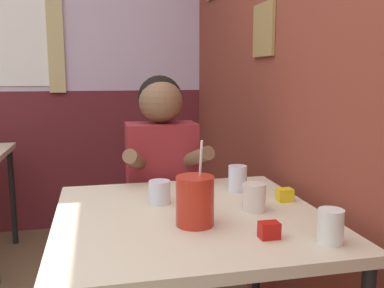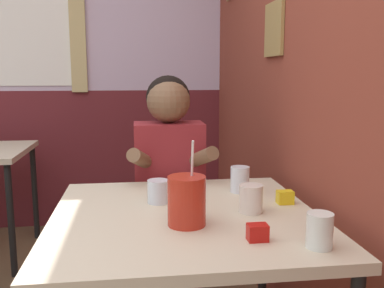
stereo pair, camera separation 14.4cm
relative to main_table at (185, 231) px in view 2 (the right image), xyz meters
name	(u,v)px [view 2 (the right image)]	position (x,y,z in m)	size (l,w,h in m)	color
brick_wall_right	(267,52)	(0.55, 0.86, 0.67)	(0.08, 4.34, 2.70)	brown
back_wall	(66,57)	(-0.70, 2.06, 0.68)	(5.43, 0.09, 2.70)	silver
main_table	(185,231)	(0.00, 0.00, 0.00)	(0.93, 0.94, 0.74)	beige
person_seated	(169,190)	(-0.01, 0.63, -0.02)	(0.42, 0.41, 1.23)	maroon
cocktail_pitcher	(187,201)	(-0.01, -0.12, 0.15)	(0.12, 0.12, 0.28)	#B22819
glass_near_pitcher	(240,179)	(0.26, 0.24, 0.12)	(0.08, 0.08, 0.11)	silver
glass_center	(320,230)	(0.34, -0.35, 0.12)	(0.08, 0.08, 0.10)	silver
glass_far_side	(251,199)	(0.23, -0.02, 0.11)	(0.08, 0.08, 0.10)	silver
glass_by_brick	(158,191)	(-0.09, 0.14, 0.11)	(0.08, 0.08, 0.09)	silver
condiment_ketchup	(258,233)	(0.18, -0.28, 0.09)	(0.06, 0.04, 0.05)	#B7140F
condiment_mustard	(285,197)	(0.39, 0.06, 0.09)	(0.06, 0.04, 0.05)	yellow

